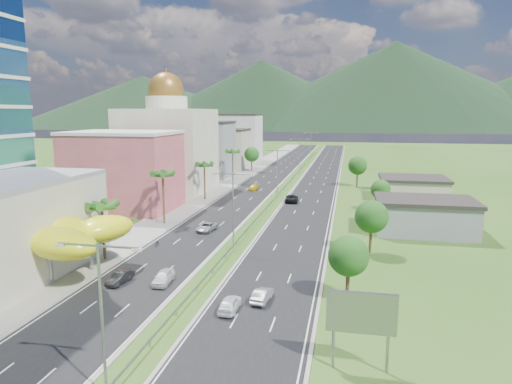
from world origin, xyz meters
The scene contains 37 objects.
ground centered at (0.00, 0.00, 0.00)m, with size 500.00×500.00×0.00m, color #2D5119.
road_left centered at (-7.50, 90.00, 0.02)m, with size 11.00×260.00×0.04m, color black.
road_right centered at (7.50, 90.00, 0.02)m, with size 11.00×260.00×0.04m, color black.
sidewalk_left centered at (-17.00, 90.00, 0.06)m, with size 7.00×260.00×0.12m, color gray.
median_guardrail centered at (0.00, 71.99, 0.62)m, with size 0.10×216.06×0.76m.
streetlight_median_a centered at (0.00, -25.00, 6.75)m, with size 6.04×0.25×11.00m.
streetlight_median_b centered at (0.00, 10.00, 6.75)m, with size 6.04×0.25×11.00m.
streetlight_median_c centered at (0.00, 50.00, 6.75)m, with size 6.04×0.25×11.00m.
streetlight_median_d centered at (0.00, 95.00, 6.75)m, with size 6.04×0.25×11.00m.
streetlight_median_e centered at (0.00, 140.00, 6.75)m, with size 6.04×0.25×11.00m.
lime_canopy centered at (-20.00, -4.00, 4.99)m, with size 18.00×15.00×7.40m.
pink_shophouse centered at (-28.00, 32.00, 7.50)m, with size 20.00×15.00×15.00m, color #B94C5A.
domed_building centered at (-28.00, 55.00, 11.35)m, with size 20.00×20.00×28.70m.
midrise_grey centered at (-27.00, 80.00, 8.00)m, with size 16.00×15.00×16.00m, color gray.
midrise_beige centered at (-27.00, 102.00, 6.50)m, with size 16.00×15.00×13.00m, color #B2AB93.
midrise_white centered at (-27.00, 125.00, 9.00)m, with size 16.00×15.00×18.00m, color silver.
billboard centered at (17.00, -18.00, 4.42)m, with size 5.20×0.35×6.20m.
shed_near centered at (28.00, 25.00, 2.50)m, with size 15.00×10.00×5.00m, color gray.
shed_far centered at (30.00, 55.00, 2.20)m, with size 14.00×12.00×4.40m, color #B2AB93.
palm_tree_b centered at (-15.50, 2.00, 7.06)m, with size 3.60×3.60×8.10m.
palm_tree_c centered at (-15.50, 22.00, 8.50)m, with size 3.60×3.60×9.60m.
palm_tree_d centered at (-15.50, 45.00, 7.54)m, with size 3.60×3.60×8.60m.
palm_tree_e centered at (-15.50, 70.00, 8.31)m, with size 3.60×3.60×9.40m.
leafy_tree_lfar centered at (-15.50, 95.00, 5.58)m, with size 4.90×4.90×8.05m.
leafy_tree_ra centered at (16.00, -5.00, 4.78)m, with size 4.20×4.20×6.90m.
leafy_tree_rb centered at (19.00, 12.00, 5.18)m, with size 4.55×4.55×7.47m.
leafy_tree_rc centered at (22.00, 40.00, 4.37)m, with size 3.85×3.85×6.33m.
leafy_tree_rd centered at (18.00, 70.00, 5.58)m, with size 4.90×4.90×8.05m.
mountain_ridge centered at (60.00, 450.00, 0.00)m, with size 860.00×140.00×90.00m, color black, non-canonical shape.
car_white_near_left centered at (-4.55, -4.41, 0.78)m, with size 1.74×4.32×1.47m, color white.
car_dark_left centered at (-9.44, -5.34, 0.68)m, with size 1.36×3.90×1.29m, color black.
car_silver_mid_left centered at (-6.77, 18.77, 0.70)m, with size 2.18×4.73×1.31m, color #999BA0.
car_yellow_far_left centered at (-7.36, 59.44, 0.67)m, with size 1.77×4.35×1.26m, color gold.
car_white_near_right centered at (4.71, -9.91, 0.76)m, with size 1.69×4.20×1.43m, color white.
car_silver_right centered at (7.40, -7.01, 0.70)m, with size 1.39×4.00×1.32m, color #989B9F.
car_dark_far_right centered at (3.81, 46.07, 0.84)m, with size 2.64×5.72×1.59m, color black.
motorcycle centered at (-11.34, 9.32, 0.58)m, with size 0.51×1.68×1.08m, color black.
Camera 1 is at (15.67, -50.67, 19.30)m, focal length 32.00 mm.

